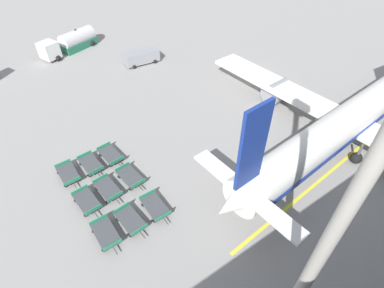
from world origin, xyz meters
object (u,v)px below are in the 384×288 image
object	(u,v)px
baggage_dolly_row_near_col_a	(68,174)
baggage_dolly_row_near_col_b	(87,201)
service_van	(141,57)
baggage_dolly_row_near_col_c	(106,234)
baggage_dolly_row_mid_b_col_b	(130,177)
airplane	(356,116)
baggage_dolly_row_mid_b_col_c	(155,207)
baggage_dolly_row_mid_b_col_a	(111,155)
apron_light_mast	(341,219)
baggage_dolly_row_mid_a_col_b	(108,189)
baggage_dolly_row_mid_a_col_c	(131,220)
fuel_tanker_primary	(72,42)
baggage_dolly_row_mid_a_col_a	(91,164)

from	to	relation	value
baggage_dolly_row_near_col_a	baggage_dolly_row_near_col_b	xyz separation A→B (m)	(4.21, 0.34, 0.00)
service_van	baggage_dolly_row_near_col_b	bearing A→B (deg)	-37.46
baggage_dolly_row_near_col_c	baggage_dolly_row_mid_b_col_b	world-z (taller)	same
airplane	baggage_dolly_row_mid_b_col_c	size ratio (longest dim) A/B	11.26
baggage_dolly_row_mid_b_col_a	baggage_dolly_row_mid_b_col_b	xyz separation A→B (m)	(3.89, 0.35, 0.00)
service_van	baggage_dolly_row_near_col_c	world-z (taller)	service_van
baggage_dolly_row_mid_b_col_a	apron_light_mast	world-z (taller)	apron_light_mast
baggage_dolly_row_mid_a_col_b	baggage_dolly_row_mid_b_col_b	size ratio (longest dim) A/B	1.00
baggage_dolly_row_mid_b_col_b	baggage_dolly_row_mid_b_col_c	bearing A→B (deg)	3.50
baggage_dolly_row_near_col_a	baggage_dolly_row_mid_b_col_a	distance (m)	4.42
baggage_dolly_row_near_col_b	airplane	bearing A→B (deg)	74.84
baggage_dolly_row_mid_b_col_b	baggage_dolly_row_mid_b_col_c	xyz separation A→B (m)	(4.36, 0.27, 0.00)
baggage_dolly_row_near_col_a	baggage_dolly_row_near_col_b	distance (m)	4.23
airplane	baggage_dolly_row_mid_a_col_c	world-z (taller)	airplane
fuel_tanker_primary	baggage_dolly_row_near_col_a	xyz separation A→B (m)	(27.92, -9.51, -0.90)
airplane	baggage_dolly_row_mid_a_col_b	size ratio (longest dim) A/B	11.09
baggage_dolly_row_near_col_b	apron_light_mast	bearing A→B (deg)	22.75
service_van	baggage_dolly_row_near_col_c	size ratio (longest dim) A/B	1.52
baggage_dolly_row_mid_a_col_a	apron_light_mast	bearing A→B (deg)	13.55
baggage_dolly_row_mid_b_col_a	baggage_dolly_row_mid_a_col_c	bearing A→B (deg)	-11.88
fuel_tanker_primary	service_van	world-z (taller)	fuel_tanker_primary
baggage_dolly_row_near_col_b	service_van	bearing A→B (deg)	142.54
baggage_dolly_row_mid_a_col_b	baggage_dolly_row_near_col_c	bearing A→B (deg)	-24.70
service_van	baggage_dolly_row_mid_a_col_b	bearing A→B (deg)	-34.13
baggage_dolly_row_near_col_c	baggage_dolly_row_mid_a_col_c	distance (m)	2.19
baggage_dolly_row_mid_a_col_a	baggage_dolly_row_mid_b_col_c	xyz separation A→B (m)	(8.10, 2.78, 0.00)
fuel_tanker_primary	baggage_dolly_row_near_col_c	size ratio (longest dim) A/B	2.77
service_van	apron_light_mast	distance (m)	40.64
airplane	apron_light_mast	bearing A→B (deg)	-65.99
fuel_tanker_primary	apron_light_mast	bearing A→B (deg)	-2.70
fuel_tanker_primary	baggage_dolly_row_mid_b_col_c	world-z (taller)	fuel_tanker_primary
fuel_tanker_primary	baggage_dolly_row_near_col_b	bearing A→B (deg)	-15.93
service_van	baggage_dolly_row_mid_a_col_a	xyz separation A→B (m)	(17.30, -14.56, -0.58)
fuel_tanker_primary	baggage_dolly_row_mid_b_col_b	world-z (taller)	fuel_tanker_primary
airplane	service_van	size ratio (longest dim) A/B	7.41
baggage_dolly_row_near_col_a	baggage_dolly_row_mid_b_col_a	size ratio (longest dim) A/B	0.99
airplane	baggage_dolly_row_mid_a_col_b	bearing A→B (deg)	-106.91
baggage_dolly_row_mid_b_col_b	baggage_dolly_row_near_col_a	bearing A→B (deg)	-128.13
baggage_dolly_row_mid_a_col_b	baggage_dolly_row_mid_b_col_c	xyz separation A→B (m)	(4.16, 2.61, 0.00)
service_van	apron_light_mast	bearing A→B (deg)	-14.21
baggage_dolly_row_near_col_b	baggage_dolly_row_mid_b_col_c	xyz separation A→B (m)	(3.89, 4.69, 0.00)
baggage_dolly_row_near_col_a	baggage_dolly_row_near_col_b	world-z (taller)	same
baggage_dolly_row_near_col_b	baggage_dolly_row_mid_b_col_b	distance (m)	4.45
baggage_dolly_row_near_col_c	baggage_dolly_row_mid_b_col_a	bearing A→B (deg)	154.65
baggage_dolly_row_mid_a_col_c	baggage_dolly_row_mid_b_col_b	bearing A→B (deg)	154.58
baggage_dolly_row_near_col_a	baggage_dolly_row_mid_b_col_c	world-z (taller)	same
service_van	baggage_dolly_row_mid_a_col_c	size ratio (longest dim) A/B	1.50
baggage_dolly_row_mid_a_col_c	baggage_dolly_row_near_col_c	bearing A→B (deg)	-89.86
baggage_dolly_row_near_col_b	baggage_dolly_row_near_col_c	size ratio (longest dim) A/B	1.01
apron_light_mast	baggage_dolly_row_mid_a_col_b	bearing A→B (deg)	-163.94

